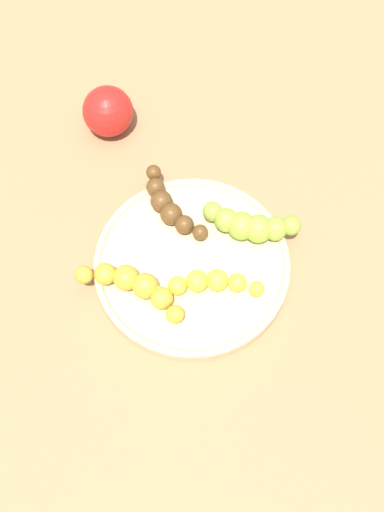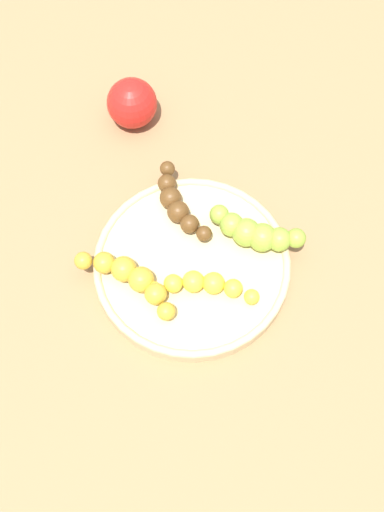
% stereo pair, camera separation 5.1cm
% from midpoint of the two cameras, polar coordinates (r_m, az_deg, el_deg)
% --- Properties ---
extents(ground_plane, '(2.40, 2.40, 0.00)m').
position_cam_midpoint_polar(ground_plane, '(0.86, 1.70, -1.21)').
color(ground_plane, '#936D47').
extents(fruit_bowl, '(0.25, 0.25, 0.02)m').
position_cam_midpoint_polar(fruit_bowl, '(0.85, 1.72, -0.86)').
color(fruit_bowl, '#D1B784').
rests_on(fruit_bowl, ground_plane).
extents(banana_spotted, '(0.14, 0.08, 0.03)m').
position_cam_midpoint_polar(banana_spotted, '(0.82, -3.57, -1.97)').
color(banana_spotted, gold).
rests_on(banana_spotted, fruit_bowl).
extents(banana_yellow, '(0.14, 0.04, 0.03)m').
position_cam_midpoint_polar(banana_yellow, '(0.82, 2.76, -2.65)').
color(banana_yellow, yellow).
rests_on(banana_yellow, fruit_bowl).
extents(banana_green, '(0.13, 0.05, 0.04)m').
position_cam_midpoint_polar(banana_green, '(0.85, 7.17, 1.92)').
color(banana_green, '#8CAD38').
rests_on(banana_green, fruit_bowl).
extents(banana_overripe, '(0.09, 0.11, 0.03)m').
position_cam_midpoint_polar(banana_overripe, '(0.87, 0.43, 4.43)').
color(banana_overripe, '#593819').
rests_on(banana_overripe, fruit_bowl).
extents(apple_red, '(0.07, 0.07, 0.07)m').
position_cam_midpoint_polar(apple_red, '(0.96, -3.63, 12.90)').
color(apple_red, red).
rests_on(apple_red, ground_plane).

